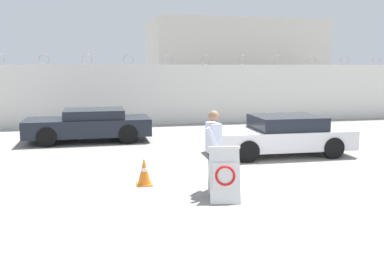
{
  "coord_description": "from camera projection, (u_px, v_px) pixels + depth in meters",
  "views": [
    {
      "loc": [
        -4.26,
        -9.0,
        2.76
      ],
      "look_at": [
        -1.88,
        1.65,
        1.07
      ],
      "focal_mm": 40.0,
      "sensor_mm": 36.0,
      "label": 1
    }
  ],
  "objects": [
    {
      "name": "traffic_cone_near",
      "position": [
        144.0,
        172.0,
        9.99
      ],
      "size": [
        0.36,
        0.36,
        0.64
      ],
      "color": "orange",
      "rests_on": "ground_plane"
    },
    {
      "name": "building_block",
      "position": [
        232.0,
        67.0,
        25.93
      ],
      "size": [
        9.82,
        5.7,
        5.37
      ],
      "color": "beige",
      "rests_on": "ground_plane"
    },
    {
      "name": "perimeter_wall",
      "position": [
        187.0,
        94.0,
        20.56
      ],
      "size": [
        36.0,
        0.3,
        3.27
      ],
      "color": "silver",
      "rests_on": "ground_plane"
    },
    {
      "name": "security_guard",
      "position": [
        213.0,
        146.0,
        9.4
      ],
      "size": [
        0.38,
        0.67,
        1.8
      ],
      "rotation": [
        0.0,
        0.0,
        -1.47
      ],
      "color": "#232838",
      "rests_on": "ground_plane"
    },
    {
      "name": "ground_plane",
      "position": [
        286.0,
        185.0,
        10.02
      ],
      "size": [
        90.0,
        90.0,
        0.0
      ],
      "primitive_type": "plane",
      "color": "gray"
    },
    {
      "name": "barricade_sign",
      "position": [
        224.0,
        174.0,
        8.82
      ],
      "size": [
        0.73,
        0.82,
        1.13
      ],
      "rotation": [
        0.0,
        0.0,
        -0.18
      ],
      "color": "white",
      "rests_on": "ground_plane"
    },
    {
      "name": "parked_car_rear_sedan",
      "position": [
        281.0,
        135.0,
        13.42
      ],
      "size": [
        4.36,
        2.09,
        1.22
      ],
      "rotation": [
        0.0,
        0.0,
        3.12
      ],
      "color": "black",
      "rests_on": "ground_plane"
    },
    {
      "name": "parked_car_front_coupe",
      "position": [
        89.0,
        124.0,
        15.78
      ],
      "size": [
        4.49,
        2.0,
        1.18
      ],
      "rotation": [
        0.0,
        0.0,
        3.15
      ],
      "color": "black",
      "rests_on": "ground_plane"
    }
  ]
}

